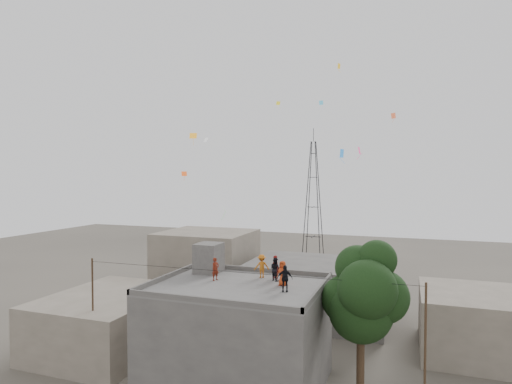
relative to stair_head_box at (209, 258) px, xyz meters
The scene contains 17 objects.
main_building 5.78m from the stair_head_box, 39.09° to the right, with size 10.00×8.00×6.10m.
parapet 4.21m from the stair_head_box, 39.09° to the right, with size 10.00×8.00×0.30m.
stair_head_box is the anchor object (origin of this frame).
neighbor_west 9.34m from the stair_head_box, behind, with size 8.00×10.00×4.00m, color #6B6254.
neighbor_north 13.35m from the stair_head_box, 65.48° to the left, with size 12.00×9.00×5.00m, color #4A4745.
neighbor_northwest 15.45m from the stair_head_box, 116.91° to the left, with size 9.00×8.00×7.00m, color #6B6254.
neighbor_east 19.35m from the stair_head_box, 23.28° to the left, with size 7.00×8.00×4.40m, color #6B6254.
tree 10.80m from the stair_head_box, 10.74° to the right, with size 4.90×4.60×9.10m.
utility_line 6.26m from the stair_head_box, 46.14° to the right, with size 20.12×0.62×7.40m.
transmission_tower 37.46m from the stair_head_box, 91.23° to the left, with size 2.97×2.97×20.01m.
person_red_adult 4.85m from the stair_head_box, ahead, with size 0.55×0.36×1.51m, color maroon.
person_orange_child 5.99m from the stair_head_box, 16.39° to the right, with size 0.73×0.47×1.49m, color #B33814.
person_dark_child 5.02m from the stair_head_box, ahead, with size 0.70×0.55×1.45m, color black.
person_dark_adult 6.92m from the stair_head_box, 25.46° to the right, with size 0.89×0.37×1.51m, color black.
person_orange_adult 3.91m from the stair_head_box, ahead, with size 0.97×0.56×1.50m, color #C16516.
person_red_child 2.34m from the stair_head_box, 53.57° to the right, with size 0.52×0.34×1.43m, color maroon.
kites 10.35m from the stair_head_box, 50.24° to the left, with size 17.25×15.98×11.62m.
Camera 1 is at (9.65, -23.63, 12.62)m, focal length 30.00 mm.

